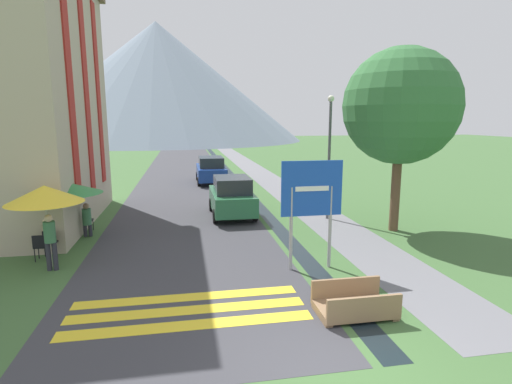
# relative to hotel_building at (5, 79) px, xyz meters

# --- Properties ---
(ground_plane) EXTENTS (160.00, 160.00, 0.00)m
(ground_plane) POSITION_rel_hotel_building_xyz_m (9.40, 8.00, -5.94)
(ground_plane) COLOR #3D6033
(road) EXTENTS (6.40, 60.00, 0.01)m
(road) POSITION_rel_hotel_building_xyz_m (6.90, 18.00, -5.94)
(road) COLOR #38383D
(road) RESTS_ON ground_plane
(footpath) EXTENTS (2.20, 60.00, 0.01)m
(footpath) POSITION_rel_hotel_building_xyz_m (13.00, 18.00, -5.94)
(footpath) COLOR slate
(footpath) RESTS_ON ground_plane
(drainage_channel) EXTENTS (0.60, 60.00, 0.00)m
(drainage_channel) POSITION_rel_hotel_building_xyz_m (10.60, 18.00, -5.94)
(drainage_channel) COLOR black
(drainage_channel) RESTS_ON ground_plane
(crosswalk_marking) EXTENTS (5.44, 1.84, 0.01)m
(crosswalk_marking) POSITION_rel_hotel_building_xyz_m (6.90, -9.20, -5.94)
(crosswalk_marking) COLOR yellow
(crosswalk_marking) RESTS_ON ground_plane
(mountain_distant) EXTENTS (59.61, 59.61, 24.09)m
(mountain_distant) POSITION_rel_hotel_building_xyz_m (2.04, 70.25, 6.10)
(mountain_distant) COLOR slate
(mountain_distant) RESTS_ON ground_plane
(hotel_building) EXTENTS (6.49, 9.39, 11.02)m
(hotel_building) POSITION_rel_hotel_building_xyz_m (0.00, 0.00, 0.00)
(hotel_building) COLOR tan
(hotel_building) RESTS_ON ground_plane
(road_sign) EXTENTS (1.81, 0.11, 3.21)m
(road_sign) POSITION_rel_hotel_building_xyz_m (10.49, -7.14, -3.83)
(road_sign) COLOR #9E9EA3
(road_sign) RESTS_ON ground_plane
(footbridge) EXTENTS (1.70, 1.10, 0.65)m
(footbridge) POSITION_rel_hotel_building_xyz_m (10.60, -10.04, -5.71)
(footbridge) COLOR #846647
(footbridge) RESTS_ON ground_plane
(parked_car_near) EXTENTS (1.91, 3.89, 1.82)m
(parked_car_near) POSITION_rel_hotel_building_xyz_m (9.00, -0.23, -5.03)
(parked_car_near) COLOR #28663D
(parked_car_near) RESTS_ON ground_plane
(parked_car_far) EXTENTS (1.99, 4.43, 1.82)m
(parked_car_far) POSITION_rel_hotel_building_xyz_m (8.73, 9.77, -5.03)
(parked_car_far) COLOR navy
(parked_car_far) RESTS_ON ground_plane
(cafe_chair_near_left) EXTENTS (0.40, 0.40, 0.85)m
(cafe_chair_near_left) POSITION_rel_hotel_building_xyz_m (2.44, -5.04, -5.43)
(cafe_chair_near_left) COLOR black
(cafe_chair_near_left) RESTS_ON ground_plane
(cafe_chair_far_right) EXTENTS (0.40, 0.40, 0.85)m
(cafe_chair_far_right) POSITION_rel_hotel_building_xyz_m (3.08, -1.84, -5.43)
(cafe_chair_far_right) COLOR black
(cafe_chair_far_right) RESTS_ON ground_plane
(cafe_chair_far_left) EXTENTS (0.40, 0.40, 0.85)m
(cafe_chair_far_left) POSITION_rel_hotel_building_xyz_m (2.52, -2.19, -5.43)
(cafe_chair_far_left) COLOR black
(cafe_chair_far_left) RESTS_ON ground_plane
(cafe_chair_middle) EXTENTS (0.40, 0.40, 0.85)m
(cafe_chair_middle) POSITION_rel_hotel_building_xyz_m (2.41, -3.50, -5.43)
(cafe_chair_middle) COLOR black
(cafe_chair_middle) RESTS_ON ground_plane
(cafe_chair_near_right) EXTENTS (0.40, 0.40, 0.85)m
(cafe_chair_near_right) POSITION_rel_hotel_building_xyz_m (2.58, -4.56, -5.43)
(cafe_chair_near_right) COLOR black
(cafe_chair_near_right) RESTS_ON ground_plane
(cafe_umbrella_front_yellow) EXTENTS (2.16, 2.16, 2.48)m
(cafe_umbrella_front_yellow) POSITION_rel_hotel_building_xyz_m (2.89, -5.64, -3.72)
(cafe_umbrella_front_yellow) COLOR #B7B2A8
(cafe_umbrella_front_yellow) RESTS_ON ground_plane
(cafe_umbrella_middle_green) EXTENTS (2.39, 2.39, 2.17)m
(cafe_umbrella_middle_green) POSITION_rel_hotel_building_xyz_m (2.80, -3.07, -3.97)
(cafe_umbrella_middle_green) COLOR #B7B2A8
(cafe_umbrella_middle_green) RESTS_ON ground_plane
(person_standing_terrace) EXTENTS (0.32, 0.32, 1.68)m
(person_standing_terrace) POSITION_rel_hotel_building_xyz_m (3.02, -5.94, -4.97)
(person_standing_terrace) COLOR #282833
(person_standing_terrace) RESTS_ON ground_plane
(person_seated_near) EXTENTS (0.32, 0.32, 1.22)m
(person_seated_near) POSITION_rel_hotel_building_xyz_m (2.42, -4.37, -5.27)
(person_seated_near) COLOR #282833
(person_seated_near) RESTS_ON ground_plane
(person_seated_far) EXTENTS (0.32, 0.32, 1.28)m
(person_seated_far) POSITION_rel_hotel_building_xyz_m (3.24, -2.49, -5.23)
(person_seated_far) COLOR #282833
(person_seated_far) RESTS_ON ground_plane
(streetlamp) EXTENTS (0.28, 0.28, 5.37)m
(streetlamp) POSITION_rel_hotel_building_xyz_m (13.12, -1.46, -2.77)
(streetlamp) COLOR #515156
(streetlamp) RESTS_ON ground_plane
(tree_by_path) EXTENTS (4.39, 4.39, 7.05)m
(tree_by_path) POSITION_rel_hotel_building_xyz_m (15.05, -3.75, -1.11)
(tree_by_path) COLOR brown
(tree_by_path) RESTS_ON ground_plane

